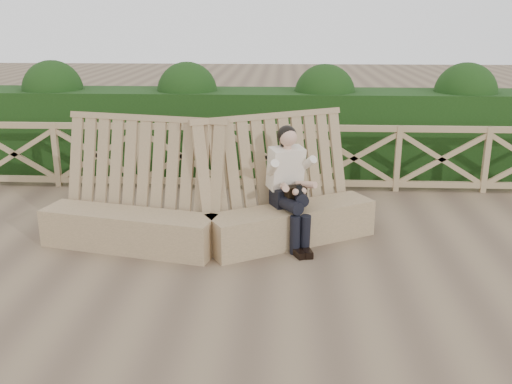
{
  "coord_description": "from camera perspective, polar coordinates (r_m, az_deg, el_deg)",
  "views": [
    {
      "loc": [
        0.28,
        -5.71,
        2.79
      ],
      "look_at": [
        -0.03,
        0.4,
        0.9
      ],
      "focal_mm": 40.0,
      "sensor_mm": 36.0,
      "label": 1
    }
  ],
  "objects": [
    {
      "name": "woman",
      "position": [
        7.15,
        3.39,
        0.99
      ],
      "size": [
        0.63,
        0.96,
        1.5
      ],
      "rotation": [
        0.0,
        0.0,
        0.45
      ],
      "color": "black",
      "rests_on": "ground"
    },
    {
      "name": "hedge",
      "position": [
        10.61,
        1.32,
        6.08
      ],
      "size": [
        12.0,
        1.2,
        1.5
      ],
      "primitive_type": "cube",
      "color": "black",
      "rests_on": "ground"
    },
    {
      "name": "ground",
      "position": [
        6.36,
        0.05,
        -8.85
      ],
      "size": [
        60.0,
        60.0,
        0.0
      ],
      "primitive_type": "plane",
      "color": "brown",
      "rests_on": "ground"
    },
    {
      "name": "guardrail",
      "position": [
        9.48,
        1.1,
        3.52
      ],
      "size": [
        10.1,
        0.09,
        1.1
      ],
      "color": "#947E56",
      "rests_on": "ground"
    },
    {
      "name": "bench",
      "position": [
        7.25,
        -4.52,
        -2.09
      ],
      "size": [
        4.25,
        1.77,
        1.61
      ],
      "rotation": [
        0.0,
        0.0,
        0.11
      ],
      "color": "olive",
      "rests_on": "ground"
    }
  ]
}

